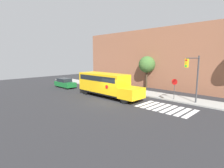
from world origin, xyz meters
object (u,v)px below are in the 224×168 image
school_bus (106,84)px  parked_car (65,83)px  traffic_light (194,73)px  tree_far_sidewalk (147,65)px  stop_sign (174,86)px

school_bus → parked_car: size_ratio=2.22×
school_bus → parked_car: school_bus is taller
school_bus → parked_car: bearing=-178.7°
traffic_light → tree_far_sidewalk: (-9.40, 5.79, 0.37)m
parked_car → stop_sign: size_ratio=1.65×
stop_sign → tree_far_sidewalk: tree_far_sidewalk is taller
traffic_light → tree_far_sidewalk: tree_far_sidewalk is taller
school_bus → tree_far_sidewalk: bearing=88.9°
parked_car → stop_sign: (16.84, 4.33, 0.91)m
school_bus → stop_sign: 8.27m
school_bus → stop_sign: school_bus is taller
school_bus → parked_car: (-9.66, -0.23, -0.92)m
school_bus → stop_sign: (7.18, 4.10, -0.00)m
school_bus → tree_far_sidewalk: (0.18, 8.96, 2.13)m
school_bus → traffic_light: bearing=18.3°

